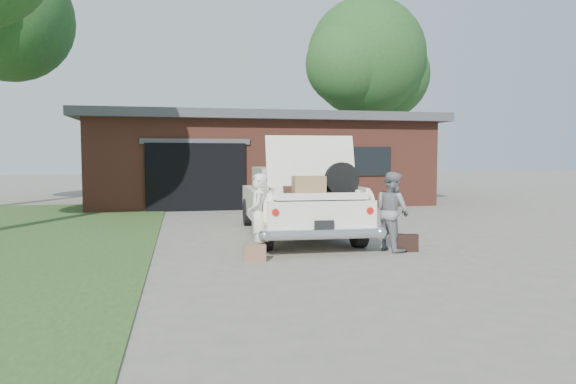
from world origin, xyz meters
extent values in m
plane|color=gray|center=(0.00, 0.00, 0.00)|extent=(90.00, 90.00, 0.00)
cube|color=#2D4C1E|center=(-5.50, 3.00, 0.01)|extent=(6.00, 16.00, 0.02)
cube|color=brown|center=(1.00, 11.50, 1.50)|extent=(12.00, 7.00, 3.00)
cube|color=#4C4C51|center=(1.00, 11.50, 3.15)|extent=(12.80, 7.80, 0.30)
cube|color=black|center=(-1.50, 8.05, 1.10)|extent=(3.20, 0.30, 2.20)
cube|color=#4C4C51|center=(-1.50, 7.98, 2.25)|extent=(3.50, 0.12, 0.18)
cube|color=black|center=(4.50, 7.98, 1.60)|extent=(1.40, 0.08, 1.00)
sphere|color=#2E5D26|center=(-7.68, 10.54, 6.50)|extent=(4.33, 4.33, 4.33)
cylinder|color=#38281E|center=(7.75, 17.39, 2.81)|extent=(0.44, 0.44, 5.62)
sphere|color=#2E5D26|center=(7.75, 17.39, 7.02)|extent=(6.28, 6.28, 6.28)
sphere|color=#2E5D26|center=(9.17, 18.02, 6.22)|extent=(4.71, 4.71, 4.71)
sphere|color=#2E5D26|center=(6.50, 16.61, 6.52)|extent=(4.39, 4.39, 4.39)
cube|color=white|center=(0.55, 2.36, 0.65)|extent=(2.15, 5.26, 0.68)
cube|color=#A9AA95|center=(0.56, 2.67, 1.25)|extent=(1.79, 2.14, 0.54)
cube|color=black|center=(0.59, 3.66, 1.23)|extent=(1.61, 0.14, 0.46)
cube|color=black|center=(0.53, 1.68, 1.23)|extent=(1.61, 0.14, 0.46)
cylinder|color=black|center=(-0.43, 0.63, 0.34)|extent=(0.25, 0.69, 0.69)
cylinder|color=black|center=(1.40, 0.56, 0.34)|extent=(0.25, 0.69, 0.69)
cylinder|color=black|center=(-0.30, 4.16, 0.34)|extent=(0.25, 0.69, 0.69)
cylinder|color=black|center=(1.52, 4.09, 0.34)|extent=(0.25, 0.69, 0.69)
cylinder|color=silver|center=(0.46, -0.29, 0.42)|extent=(2.13, 0.26, 0.19)
cylinder|color=#A5140F|center=(-0.39, -0.19, 0.81)|extent=(0.13, 0.11, 0.12)
cylinder|color=#A5140F|center=(1.31, -0.25, 0.81)|extent=(0.13, 0.11, 0.12)
cube|color=black|center=(0.46, -0.31, 0.57)|extent=(0.35, 0.03, 0.18)
cube|color=black|center=(0.48, 0.39, 1.01)|extent=(1.65, 1.20, 0.04)
cube|color=white|center=(-0.35, 0.42, 1.11)|extent=(0.10, 1.14, 0.19)
cube|color=white|center=(1.31, 0.36, 1.11)|extent=(0.10, 1.14, 0.19)
cube|color=white|center=(0.46, -0.18, 1.07)|extent=(1.66, 0.12, 0.12)
cube|color=white|center=(0.49, 0.79, 1.60)|extent=(1.76, 0.44, 1.16)
cube|color=#492C1F|center=(0.20, 0.55, 1.12)|extent=(0.60, 0.40, 0.19)
cube|color=#9D7E50|center=(0.27, 0.06, 1.22)|extent=(0.58, 0.39, 0.39)
cube|color=black|center=(0.49, 0.66, 1.11)|extent=(0.53, 0.36, 0.16)
cube|color=#8D5F47|center=(0.59, 0.66, 1.30)|extent=(0.51, 0.34, 0.17)
cylinder|color=black|center=(0.97, 0.32, 1.35)|extent=(0.64, 0.19, 0.64)
imported|color=white|center=(-0.65, 0.10, 0.74)|extent=(0.43, 0.58, 1.47)
imported|color=gray|center=(1.90, 0.11, 0.74)|extent=(0.74, 0.85, 1.49)
cube|color=#92634A|center=(-0.78, -0.40, 0.15)|extent=(0.38, 0.14, 0.29)
cube|color=black|center=(2.12, -0.06, 0.16)|extent=(0.44, 0.20, 0.33)
camera|label=1|loc=(-1.97, -8.87, 1.78)|focal=32.00mm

